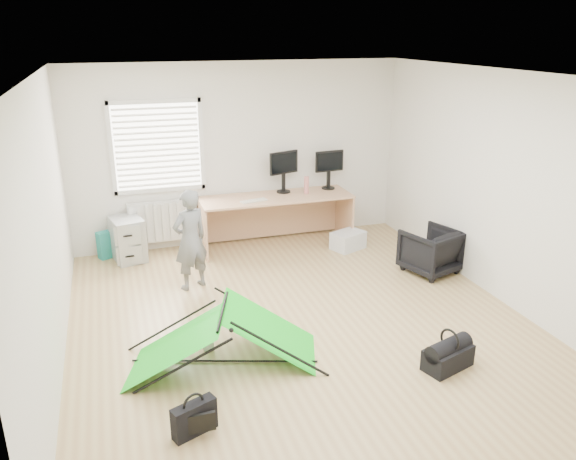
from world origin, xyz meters
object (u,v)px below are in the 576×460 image
object	(u,v)px
thermos	(306,185)
office_chair	(430,251)
monitor_left	(283,177)
laptop_bag	(194,418)
filing_cabinet	(128,239)
desk	(276,221)
kite	(224,337)
storage_crate	(348,240)
duffel_bag	(448,358)
monitor_right	(329,175)
person	(190,240)

from	to	relation	value
thermos	office_chair	bearing A→B (deg)	-53.41
monitor_left	laptop_bag	xyz separation A→B (m)	(-2.04, -4.06, -0.86)
filing_cabinet	monitor_left	world-z (taller)	monitor_left
desk	office_chair	bearing A→B (deg)	-43.21
monitor_left	kite	xyz separation A→B (m)	(-1.60, -3.11, -0.72)
filing_cabinet	thermos	distance (m)	2.73
filing_cabinet	desk	bearing A→B (deg)	-15.72
thermos	storage_crate	distance (m)	1.04
laptop_bag	duffel_bag	distance (m)	2.50
filing_cabinet	monitor_right	world-z (taller)	monitor_right
person	storage_crate	world-z (taller)	person
desk	kite	world-z (taller)	desk
filing_cabinet	person	bearing A→B (deg)	-72.16
person	duffel_bag	xyz separation A→B (m)	(2.08, -2.58, -0.54)
filing_cabinet	monitor_right	bearing A→B (deg)	-11.91
filing_cabinet	monitor_left	distance (m)	2.45
storage_crate	duffel_bag	world-z (taller)	storage_crate
desk	storage_crate	xyz separation A→B (m)	(0.98, -0.48, -0.25)
desk	duffel_bag	bearing A→B (deg)	-79.92
kite	laptop_bag	distance (m)	1.05
desk	kite	size ratio (longest dim) A/B	1.23
monitor_right	kite	distance (m)	3.94
desk	filing_cabinet	xyz separation A→B (m)	(-2.17, 0.09, -0.08)
laptop_bag	desk	bearing A→B (deg)	42.33
monitor_left	thermos	bearing A→B (deg)	-46.58
desk	laptop_bag	distance (m)	4.31
monitor_right	duffel_bag	bearing A→B (deg)	-99.59
desk	kite	xyz separation A→B (m)	(-1.42, -2.93, -0.10)
monitor_right	laptop_bag	distance (m)	4.97
thermos	office_chair	distance (m)	2.11
person	laptop_bag	world-z (taller)	person
monitor_left	laptop_bag	bearing A→B (deg)	-134.61
office_chair	thermos	bearing A→B (deg)	-71.27
storage_crate	duffel_bag	bearing A→B (deg)	-96.26
kite	duffel_bag	size ratio (longest dim) A/B	3.68
office_chair	storage_crate	world-z (taller)	office_chair
laptop_bag	person	bearing A→B (deg)	59.50
monitor_right	thermos	bearing A→B (deg)	-165.41
thermos	storage_crate	bearing A→B (deg)	-44.92
desk	duffel_bag	size ratio (longest dim) A/B	4.53
monitor_right	storage_crate	size ratio (longest dim) A/B	0.98
person	kite	size ratio (longest dim) A/B	0.70
thermos	kite	distance (m)	3.56
filing_cabinet	laptop_bag	size ratio (longest dim) A/B	1.64
monitor_right	duffel_bag	distance (m)	3.96
thermos	desk	bearing A→B (deg)	-178.50
thermos	laptop_bag	size ratio (longest dim) A/B	0.69
desk	laptop_bag	bearing A→B (deg)	-115.30
storage_crate	duffel_bag	size ratio (longest dim) A/B	0.94
filing_cabinet	duffel_bag	world-z (taller)	filing_cabinet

